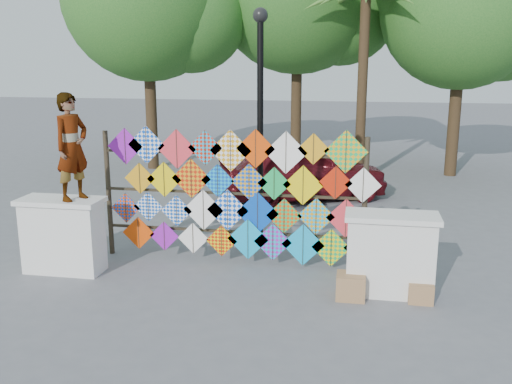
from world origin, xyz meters
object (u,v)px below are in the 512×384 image
vendor_woman (72,147)px  sedan (303,171)px  kite_rack (238,196)px  lamppost (260,105)px

vendor_woman → sedan: (3.20, 5.82, -1.42)m
kite_rack → lamppost: lamppost is taller
kite_rack → lamppost: (0.17, 1.28, 1.46)m
kite_rack → vendor_woman: vendor_woman is taller
vendor_woman → lamppost: (2.72, 2.20, 0.53)m
kite_rack → sedan: kite_rack is taller
kite_rack → lamppost: bearing=82.4°
lamppost → kite_rack: bearing=-97.6°
kite_rack → lamppost: 1.95m
vendor_woman → sedan: bearing=-7.8°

